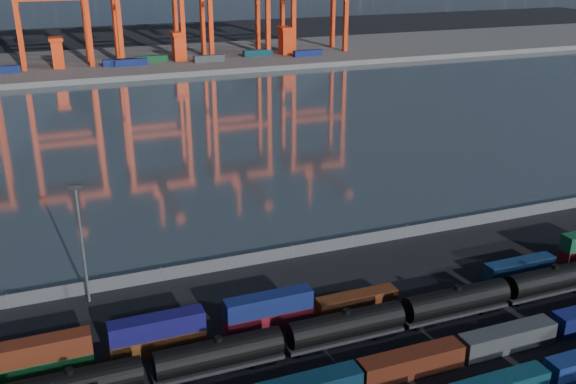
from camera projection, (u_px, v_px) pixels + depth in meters
name	position (u px, v px, depth m)	size (l,w,h in m)	color
ground	(384.00, 362.00, 72.98)	(700.00, 700.00, 0.00)	black
harbor_water	(182.00, 131.00, 164.30)	(700.00, 700.00, 0.00)	#314047
far_quay	(124.00, 62.00, 255.26)	(700.00, 70.00, 2.00)	#514F4C
container_row_north	(295.00, 310.00, 79.78)	(127.53, 2.23, 4.76)	navy
tanker_string	(285.00, 340.00, 73.07)	(123.28, 3.18, 4.54)	black
waterfront_fence	(293.00, 252.00, 96.97)	(160.12, 0.12, 2.20)	#595B5E
yard_light_mast	(81.00, 238.00, 82.09)	(1.60, 0.40, 16.60)	slate
quay_containers	(99.00, 64.00, 238.07)	(172.58, 10.99, 2.60)	navy
straddle_carriers	(120.00, 49.00, 243.27)	(140.00, 7.00, 11.10)	red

